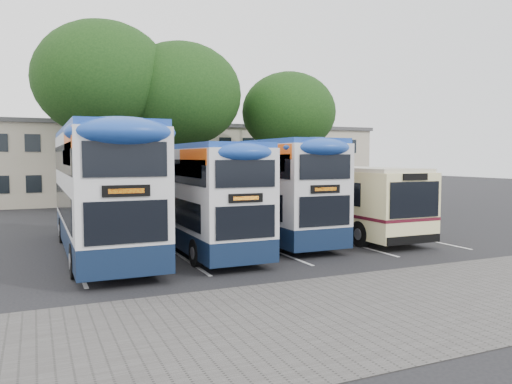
{
  "coord_description": "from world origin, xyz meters",
  "views": [
    {
      "loc": [
        -11.94,
        -14.35,
        3.53
      ],
      "look_at": [
        -3.33,
        5.0,
        2.05
      ],
      "focal_mm": 35.0,
      "sensor_mm": 36.0,
      "label": 1
    }
  ],
  "objects_px": {
    "lamp_post": "(288,137)",
    "bus_dd_mid": "(197,192)",
    "tree_mid": "(181,95)",
    "bus_single": "(336,195)",
    "bus_dd_left": "(101,185)",
    "tree_right": "(289,113)",
    "bus_dd_right": "(263,185)",
    "tree_left": "(103,80)"
  },
  "relations": [
    {
      "from": "lamp_post",
      "to": "bus_dd_mid",
      "type": "height_order",
      "value": "lamp_post"
    },
    {
      "from": "tree_mid",
      "to": "bus_single",
      "type": "height_order",
      "value": "tree_mid"
    },
    {
      "from": "tree_mid",
      "to": "bus_dd_left",
      "type": "relative_size",
      "value": 0.99
    },
    {
      "from": "tree_mid",
      "to": "tree_right",
      "type": "height_order",
      "value": "tree_mid"
    },
    {
      "from": "tree_mid",
      "to": "bus_dd_right",
      "type": "bearing_deg",
      "value": -88.02
    },
    {
      "from": "bus_dd_right",
      "to": "tree_right",
      "type": "bearing_deg",
      "value": 57.7
    },
    {
      "from": "bus_dd_mid",
      "to": "bus_dd_right",
      "type": "bearing_deg",
      "value": 20.65
    },
    {
      "from": "lamp_post",
      "to": "tree_right",
      "type": "height_order",
      "value": "tree_right"
    },
    {
      "from": "tree_left",
      "to": "tree_mid",
      "type": "xyz_separation_m",
      "value": [
        4.72,
        -0.55,
        -0.72
      ]
    },
    {
      "from": "lamp_post",
      "to": "tree_left",
      "type": "bearing_deg",
      "value": -170.86
    },
    {
      "from": "bus_dd_left",
      "to": "bus_single",
      "type": "bearing_deg",
      "value": 4.53
    },
    {
      "from": "tree_right",
      "to": "tree_mid",
      "type": "bearing_deg",
      "value": 178.01
    },
    {
      "from": "bus_dd_mid",
      "to": "bus_single",
      "type": "height_order",
      "value": "bus_dd_mid"
    },
    {
      "from": "tree_left",
      "to": "tree_right",
      "type": "height_order",
      "value": "tree_left"
    },
    {
      "from": "bus_dd_mid",
      "to": "bus_dd_right",
      "type": "height_order",
      "value": "bus_dd_right"
    },
    {
      "from": "tree_right",
      "to": "bus_dd_left",
      "type": "distance_m",
      "value": 19.34
    },
    {
      "from": "tree_right",
      "to": "bus_dd_right",
      "type": "height_order",
      "value": "tree_right"
    },
    {
      "from": "lamp_post",
      "to": "bus_dd_left",
      "type": "xyz_separation_m",
      "value": [
        -15.75,
        -15.49,
        -2.57
      ]
    },
    {
      "from": "bus_single",
      "to": "bus_dd_left",
      "type": "bearing_deg",
      "value": -175.47
    },
    {
      "from": "tree_mid",
      "to": "bus_single",
      "type": "xyz_separation_m",
      "value": [
        4.12,
        -11.85,
        -5.77
      ]
    },
    {
      "from": "lamp_post",
      "to": "bus_dd_mid",
      "type": "distance_m",
      "value": 20.22
    },
    {
      "from": "bus_dd_mid",
      "to": "bus_single",
      "type": "relative_size",
      "value": 0.93
    },
    {
      "from": "bus_dd_mid",
      "to": "tree_mid",
      "type": "bearing_deg",
      "value": 77.09
    },
    {
      "from": "tree_left",
      "to": "bus_single",
      "type": "height_order",
      "value": "tree_left"
    },
    {
      "from": "tree_right",
      "to": "bus_dd_mid",
      "type": "bearing_deg",
      "value": -129.86
    },
    {
      "from": "tree_right",
      "to": "bus_dd_mid",
      "type": "height_order",
      "value": "tree_right"
    },
    {
      "from": "bus_dd_left",
      "to": "bus_dd_right",
      "type": "distance_m",
      "value": 7.01
    },
    {
      "from": "bus_dd_left",
      "to": "tree_mid",
      "type": "bearing_deg",
      "value": 62.76
    },
    {
      "from": "bus_single",
      "to": "lamp_post",
      "type": "bearing_deg",
      "value": 70.82
    },
    {
      "from": "bus_dd_left",
      "to": "bus_single",
      "type": "distance_m",
      "value": 10.71
    },
    {
      "from": "tree_mid",
      "to": "bus_dd_left",
      "type": "height_order",
      "value": "tree_mid"
    },
    {
      "from": "tree_mid",
      "to": "tree_right",
      "type": "distance_m",
      "value": 7.74
    },
    {
      "from": "bus_dd_mid",
      "to": "lamp_post",
      "type": "bearing_deg",
      "value": 52.41
    },
    {
      "from": "bus_dd_mid",
      "to": "bus_single",
      "type": "bearing_deg",
      "value": 9.64
    },
    {
      "from": "bus_dd_left",
      "to": "bus_dd_mid",
      "type": "bearing_deg",
      "value": -5.87
    },
    {
      "from": "tree_mid",
      "to": "bus_dd_mid",
      "type": "bearing_deg",
      "value": -102.91
    },
    {
      "from": "bus_single",
      "to": "bus_dd_mid",
      "type": "bearing_deg",
      "value": -170.36
    },
    {
      "from": "bus_dd_left",
      "to": "bus_single",
      "type": "xyz_separation_m",
      "value": [
        10.65,
        0.84,
        -0.76
      ]
    },
    {
      "from": "lamp_post",
      "to": "bus_dd_mid",
      "type": "relative_size",
      "value": 0.94
    },
    {
      "from": "lamp_post",
      "to": "bus_dd_right",
      "type": "xyz_separation_m",
      "value": [
        -8.81,
        -14.57,
        -2.77
      ]
    },
    {
      "from": "tree_left",
      "to": "bus_dd_left",
      "type": "xyz_separation_m",
      "value": [
        -1.81,
        -13.25,
        -5.73
      ]
    },
    {
      "from": "tree_left",
      "to": "tree_right",
      "type": "relative_size",
      "value": 1.25
    }
  ]
}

